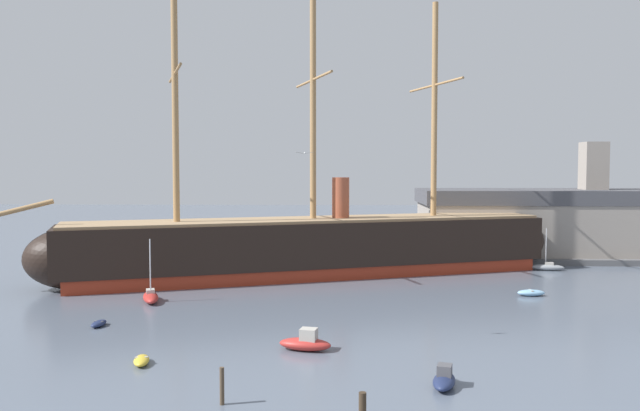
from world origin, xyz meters
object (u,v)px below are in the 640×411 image
at_px(dinghy_foreground_left, 141,360).
at_px(dockside_warehouse_right, 581,224).
at_px(dinghy_distant_centre, 317,255).
at_px(motorboat_far_left, 94,265).
at_px(dinghy_mid_left, 99,324).
at_px(dinghy_alongside_stern, 531,293).
at_px(seagull_in_flight, 305,153).
at_px(sailboat_alongside_bow, 151,297).
at_px(mooring_piling_nearest, 222,386).
at_px(motorboat_foreground_right, 444,380).
at_px(motorboat_near_centre, 306,343).
at_px(tall_ship, 313,246).
at_px(sailboat_far_right, 547,267).

distance_m(dinghy_foreground_left, dockside_warehouse_right, 70.11).
distance_m(dinghy_distant_centre, dockside_warehouse_right, 38.05).
height_order(motorboat_far_left, dinghy_distant_centre, motorboat_far_left).
bearing_deg(dinghy_mid_left, motorboat_far_left, 111.66).
bearing_deg(dinghy_alongside_stern, seagull_in_flight, -139.35).
distance_m(sailboat_alongside_bow, dinghy_alongside_stern, 37.47).
xyz_separation_m(dinghy_foreground_left, dinghy_mid_left, (-6.53, 9.84, -0.03)).
bearing_deg(mooring_piling_nearest, dinghy_distant_centre, 86.86).
bearing_deg(dockside_warehouse_right, dinghy_distant_centre, -178.92).
bearing_deg(mooring_piling_nearest, motorboat_foreground_right, 14.15).
height_order(motorboat_near_centre, dockside_warehouse_right, dockside_warehouse_right).
distance_m(tall_ship, dinghy_mid_left, 29.98).
bearing_deg(motorboat_foreground_right, dinghy_alongside_stern, 64.19).
bearing_deg(mooring_piling_nearest, dockside_warehouse_right, 54.93).
height_order(sailboat_alongside_bow, dinghy_distant_centre, sailboat_alongside_bow).
distance_m(motorboat_foreground_right, sailboat_alongside_bow, 33.52).
bearing_deg(dinghy_mid_left, motorboat_foreground_right, -28.10).
relative_size(motorboat_foreground_right, motorboat_near_centre, 0.82).
relative_size(motorboat_foreground_right, seagull_in_flight, 2.51).
distance_m(motorboat_foreground_right, motorboat_near_centre, 11.19).
bearing_deg(tall_ship, motorboat_far_left, 170.64).
xyz_separation_m(dinghy_foreground_left, seagull_in_flight, (10.39, 4.76, 13.57)).
bearing_deg(tall_ship, sailboat_alongside_bow, -134.46).
bearing_deg(dinghy_distant_centre, motorboat_foreground_right, -80.33).
height_order(motorboat_foreground_right, dockside_warehouse_right, dockside_warehouse_right).
xyz_separation_m(tall_ship, dinghy_alongside_stern, (22.30, -11.35, -3.30)).
relative_size(sailboat_far_right, dockside_warehouse_right, 0.11).
bearing_deg(dinghy_mid_left, sailboat_far_right, 33.31).
relative_size(tall_ship, dinghy_foreground_left, 27.70).
relative_size(dinghy_alongside_stern, dockside_warehouse_right, 0.06).
relative_size(dinghy_distant_centre, dockside_warehouse_right, 0.06).
height_order(motorboat_foreground_right, seagull_in_flight, seagull_in_flight).
distance_m(motorboat_far_left, dockside_warehouse_right, 66.95).
bearing_deg(dinghy_foreground_left, mooring_piling_nearest, -46.59).
height_order(motorboat_near_centre, sailboat_far_right, sailboat_far_right).
relative_size(dinghy_foreground_left, dockside_warehouse_right, 0.05).
bearing_deg(dinghy_alongside_stern, dinghy_foreground_left, -143.91).
distance_m(tall_ship, mooring_piling_nearest, 41.86).
bearing_deg(motorboat_far_left, motorboat_near_centre, -51.22).
height_order(dockside_warehouse_right, seagull_in_flight, dockside_warehouse_right).
bearing_deg(motorboat_far_left, dinghy_foreground_left, -65.11).
bearing_deg(dockside_warehouse_right, mooring_piling_nearest, -125.07).
height_order(sailboat_far_right, seagull_in_flight, seagull_in_flight).
bearing_deg(tall_ship, sailboat_far_right, 9.78).
distance_m(dinghy_foreground_left, sailboat_alongside_bow, 20.17).
distance_m(dinghy_mid_left, seagull_in_flight, 22.30).
bearing_deg(mooring_piling_nearest, dinghy_mid_left, 127.96).
bearing_deg(dinghy_distant_centre, dinghy_mid_left, -111.66).
bearing_deg(sailboat_alongside_bow, dockside_warehouse_right, 31.23).
height_order(sailboat_far_right, dockside_warehouse_right, dockside_warehouse_right).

